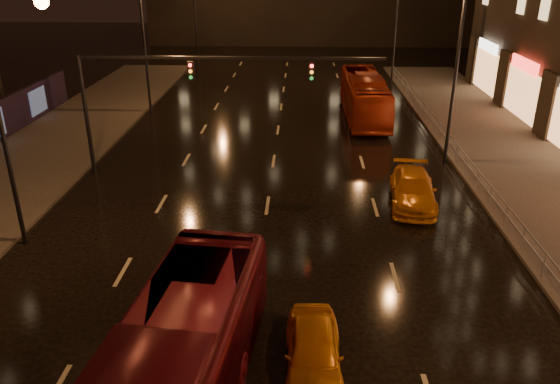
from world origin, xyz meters
name	(u,v)px	position (x,y,z in m)	size (l,w,h in m)	color
ground	(272,174)	(0.00, 20.00, 0.00)	(140.00, 140.00, 0.00)	black
traffic_signal	(171,85)	(-5.06, 20.00, 4.74)	(15.31, 0.32, 6.20)	black
railing_right	(478,175)	(10.20, 18.00, 0.90)	(0.05, 56.00, 1.00)	#99999E
bus_curb	(364,96)	(6.00, 31.34, 1.52)	(2.56, 10.94, 3.05)	#9F280F
taxi_near	(314,352)	(1.93, 5.02, 0.67)	(1.57, 3.90, 1.33)	orange
taxi_far	(413,190)	(6.76, 16.48, 0.71)	(1.98, 4.87, 1.41)	orange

